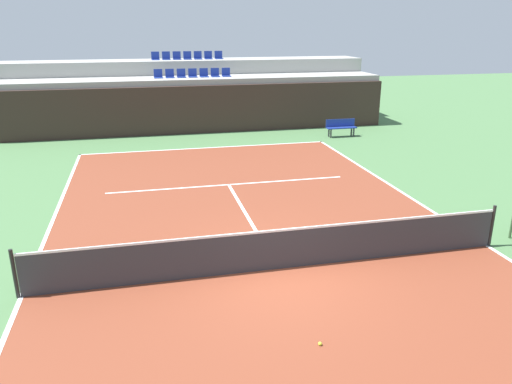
# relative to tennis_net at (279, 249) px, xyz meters

# --- Properties ---
(ground_plane) EXTENTS (80.00, 80.00, 0.00)m
(ground_plane) POSITION_rel_tennis_net_xyz_m (0.00, 0.00, -0.51)
(ground_plane) COLOR #477042
(court_surface) EXTENTS (11.00, 24.00, 0.01)m
(court_surface) POSITION_rel_tennis_net_xyz_m (0.00, 0.00, -0.50)
(court_surface) COLOR brown
(court_surface) RESTS_ON ground_plane
(baseline_far) EXTENTS (11.00, 0.10, 0.00)m
(baseline_far) POSITION_rel_tennis_net_xyz_m (0.00, 11.95, -0.50)
(baseline_far) COLOR white
(baseline_far) RESTS_ON court_surface
(sideline_left) EXTENTS (0.10, 24.00, 0.00)m
(sideline_left) POSITION_rel_tennis_net_xyz_m (-5.45, 0.00, -0.50)
(sideline_left) COLOR white
(sideline_left) RESTS_ON court_surface
(sideline_right) EXTENTS (0.10, 24.00, 0.00)m
(sideline_right) POSITION_rel_tennis_net_xyz_m (5.45, 0.00, -0.50)
(sideline_right) COLOR white
(sideline_right) RESTS_ON court_surface
(service_line_far) EXTENTS (8.26, 0.10, 0.00)m
(service_line_far) POSITION_rel_tennis_net_xyz_m (0.00, 6.40, -0.50)
(service_line_far) COLOR white
(service_line_far) RESTS_ON court_surface
(centre_service_line) EXTENTS (0.10, 6.40, 0.00)m
(centre_service_line) POSITION_rel_tennis_net_xyz_m (0.00, 3.20, -0.50)
(centre_service_line) COLOR white
(centre_service_line) RESTS_ON court_surface
(back_wall) EXTENTS (19.93, 0.30, 2.38)m
(back_wall) POSITION_rel_tennis_net_xyz_m (0.00, 15.30, 0.68)
(back_wall) COLOR #33231E
(back_wall) RESTS_ON ground_plane
(stands_tier_lower) EXTENTS (19.93, 2.40, 2.67)m
(stands_tier_lower) POSITION_rel_tennis_net_xyz_m (0.00, 16.65, 0.82)
(stands_tier_lower) COLOR #9E9E99
(stands_tier_lower) RESTS_ON ground_plane
(stands_tier_upper) EXTENTS (19.93, 2.40, 3.41)m
(stands_tier_upper) POSITION_rel_tennis_net_xyz_m (0.00, 19.05, 1.20)
(stands_tier_upper) COLOR #9E9E99
(stands_tier_upper) RESTS_ON ground_plane
(seating_row_lower) EXTENTS (3.98, 0.44, 0.44)m
(seating_row_lower) POSITION_rel_tennis_net_xyz_m (-0.00, 16.75, 2.28)
(seating_row_lower) COLOR navy
(seating_row_lower) RESTS_ON stands_tier_lower
(seating_row_upper) EXTENTS (3.98, 0.44, 0.44)m
(seating_row_upper) POSITION_rel_tennis_net_xyz_m (-0.00, 19.15, 3.03)
(seating_row_upper) COLOR navy
(seating_row_upper) RESTS_ON stands_tier_upper
(tennis_net) EXTENTS (11.08, 0.08, 1.07)m
(tennis_net) POSITION_rel_tennis_net_xyz_m (0.00, 0.00, 0.00)
(tennis_net) COLOR black
(tennis_net) RESTS_ON court_surface
(player_bench) EXTENTS (1.50, 0.40, 0.85)m
(player_bench) POSITION_rel_tennis_net_xyz_m (6.80, 12.89, -0.00)
(player_bench) COLOR navy
(player_bench) RESTS_ON ground_plane
(tennis_ball_0) EXTENTS (0.07, 0.07, 0.07)m
(tennis_ball_0) POSITION_rel_tennis_net_xyz_m (-0.06, -2.91, -0.47)
(tennis_ball_0) COLOR #CCE033
(tennis_ball_0) RESTS_ON court_surface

